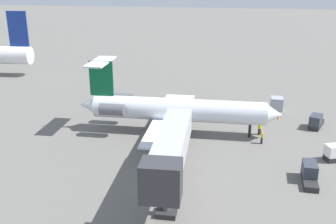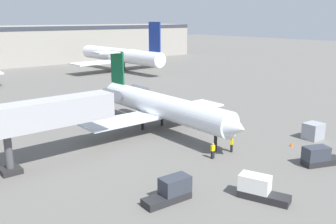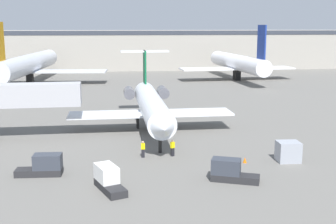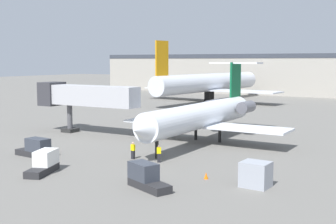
{
  "view_description": "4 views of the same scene",
  "coord_description": "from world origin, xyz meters",
  "px_view_note": "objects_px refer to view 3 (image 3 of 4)",
  "views": [
    {
      "loc": [
        -48.23,
        -6.74,
        20.35
      ],
      "look_at": [
        -1.63,
        0.69,
        3.83
      ],
      "focal_mm": 42.91,
      "sensor_mm": 36.0,
      "label": 1
    },
    {
      "loc": [
        -26.81,
        -35.8,
        14.03
      ],
      "look_at": [
        -0.58,
        -3.49,
        3.4
      ],
      "focal_mm": 39.58,
      "sensor_mm": 36.0,
      "label": 2
    },
    {
      "loc": [
        -3.69,
        -53.42,
        12.91
      ],
      "look_at": [
        3.17,
        0.57,
        2.26
      ],
      "focal_mm": 47.29,
      "sensor_mm": 36.0,
      "label": 3
    },
    {
      "loc": [
        24.89,
        -46.39,
        9.66
      ],
      "look_at": [
        -1.11,
        -3.95,
        3.95
      ],
      "focal_mm": 48.16,
      "sensor_mm": 36.0,
      "label": 4
    }
  ],
  "objects_px": {
    "baggage_tug_spare": "(108,179)",
    "parked_airliner_west_mid": "(238,63)",
    "jet_bridge": "(5,97)",
    "ground_crew_loader": "(143,149)",
    "baggage_tug_trailing": "(230,171)",
    "parked_airliner_west_end": "(29,64)",
    "baggage_tug_lead": "(44,166)",
    "regional_jet": "(151,104)",
    "cargo_container_uld": "(288,152)",
    "traffic_cone_near": "(245,160)",
    "ground_crew_marshaller": "(173,148)"
  },
  "relations": [
    {
      "from": "baggage_tug_trailing",
      "to": "cargo_container_uld",
      "type": "distance_m",
      "value": 8.42
    },
    {
      "from": "traffic_cone_near",
      "to": "parked_airliner_west_mid",
      "type": "relative_size",
      "value": 0.02
    },
    {
      "from": "jet_bridge",
      "to": "ground_crew_loader",
      "type": "relative_size",
      "value": 8.95
    },
    {
      "from": "cargo_container_uld",
      "to": "traffic_cone_near",
      "type": "distance_m",
      "value": 4.33
    },
    {
      "from": "baggage_tug_lead",
      "to": "baggage_tug_spare",
      "type": "relative_size",
      "value": 0.96
    },
    {
      "from": "jet_bridge",
      "to": "baggage_tug_trailing",
      "type": "relative_size",
      "value": 3.57
    },
    {
      "from": "jet_bridge",
      "to": "baggage_tug_lead",
      "type": "distance_m",
      "value": 15.42
    },
    {
      "from": "parked_airliner_west_mid",
      "to": "jet_bridge",
      "type": "bearing_deg",
      "value": -129.26
    },
    {
      "from": "cargo_container_uld",
      "to": "parked_airliner_west_end",
      "type": "relative_size",
      "value": 0.05
    },
    {
      "from": "regional_jet",
      "to": "cargo_container_uld",
      "type": "bearing_deg",
      "value": -50.47
    },
    {
      "from": "ground_crew_loader",
      "to": "baggage_tug_lead",
      "type": "bearing_deg",
      "value": -154.73
    },
    {
      "from": "jet_bridge",
      "to": "parked_airliner_west_mid",
      "type": "xyz_separation_m",
      "value": [
        42.15,
        51.57,
        -0.85
      ]
    },
    {
      "from": "traffic_cone_near",
      "to": "cargo_container_uld",
      "type": "bearing_deg",
      "value": -0.84
    },
    {
      "from": "cargo_container_uld",
      "to": "traffic_cone_near",
      "type": "height_order",
      "value": "cargo_container_uld"
    },
    {
      "from": "baggage_tug_lead",
      "to": "baggage_tug_trailing",
      "type": "height_order",
      "value": "same"
    },
    {
      "from": "traffic_cone_near",
      "to": "baggage_tug_spare",
      "type": "bearing_deg",
      "value": -157.46
    },
    {
      "from": "ground_crew_marshaller",
      "to": "baggage_tug_trailing",
      "type": "xyz_separation_m",
      "value": [
        3.83,
        -7.81,
        -0.02
      ]
    },
    {
      "from": "parked_airliner_west_mid",
      "to": "baggage_tug_spare",
      "type": "bearing_deg",
      "value": -113.73
    },
    {
      "from": "baggage_tug_trailing",
      "to": "parked_airliner_west_mid",
      "type": "xyz_separation_m",
      "value": [
        20.25,
        68.59,
        3.3
      ]
    },
    {
      "from": "parked_airliner_west_end",
      "to": "baggage_tug_lead",
      "type": "bearing_deg",
      "value": -79.13
    },
    {
      "from": "ground_crew_marshaller",
      "to": "parked_airliner_west_mid",
      "type": "xyz_separation_m",
      "value": [
        24.07,
        60.77,
        3.28
      ]
    },
    {
      "from": "ground_crew_marshaller",
      "to": "cargo_container_uld",
      "type": "height_order",
      "value": "cargo_container_uld"
    },
    {
      "from": "ground_crew_loader",
      "to": "parked_airliner_west_mid",
      "type": "height_order",
      "value": "parked_airliner_west_mid"
    },
    {
      "from": "cargo_container_uld",
      "to": "traffic_cone_near",
      "type": "bearing_deg",
      "value": 179.16
    },
    {
      "from": "baggage_tug_lead",
      "to": "parked_airliner_west_mid",
      "type": "bearing_deg",
      "value": 61.03
    },
    {
      "from": "baggage_tug_trailing",
      "to": "baggage_tug_spare",
      "type": "xyz_separation_m",
      "value": [
        -10.2,
        -0.66,
        0.0
      ]
    },
    {
      "from": "baggage_tug_spare",
      "to": "cargo_container_uld",
      "type": "xyz_separation_m",
      "value": [
        17.21,
        5.31,
        0.14
      ]
    },
    {
      "from": "jet_bridge",
      "to": "parked_airliner_west_end",
      "type": "xyz_separation_m",
      "value": [
        -6.2,
        50.47,
        -0.59
      ]
    },
    {
      "from": "baggage_tug_spare",
      "to": "parked_airliner_west_mid",
      "type": "bearing_deg",
      "value": 66.27
    },
    {
      "from": "jet_bridge",
      "to": "baggage_tug_trailing",
      "type": "xyz_separation_m",
      "value": [
        21.9,
        -17.01,
        -4.15
      ]
    },
    {
      "from": "jet_bridge",
      "to": "ground_crew_marshaller",
      "type": "relative_size",
      "value": 8.95
    },
    {
      "from": "traffic_cone_near",
      "to": "regional_jet",
      "type": "bearing_deg",
      "value": 118.08
    },
    {
      "from": "cargo_container_uld",
      "to": "parked_airliner_west_end",
      "type": "xyz_separation_m",
      "value": [
        -35.11,
        62.83,
        3.42
      ]
    },
    {
      "from": "ground_crew_loader",
      "to": "cargo_container_uld",
      "type": "relative_size",
      "value": 0.77
    },
    {
      "from": "jet_bridge",
      "to": "ground_crew_marshaller",
      "type": "distance_m",
      "value": 20.69
    },
    {
      "from": "traffic_cone_near",
      "to": "jet_bridge",
      "type": "bearing_deg",
      "value": 153.48
    },
    {
      "from": "regional_jet",
      "to": "baggage_tug_lead",
      "type": "relative_size",
      "value": 6.56
    },
    {
      "from": "baggage_tug_lead",
      "to": "parked_airliner_west_mid",
      "type": "height_order",
      "value": "parked_airliner_west_mid"
    },
    {
      "from": "baggage_tug_lead",
      "to": "ground_crew_marshaller",
      "type": "bearing_deg",
      "value": 19.93
    },
    {
      "from": "parked_airliner_west_mid",
      "to": "regional_jet",
      "type": "bearing_deg",
      "value": -117.04
    },
    {
      "from": "regional_jet",
      "to": "ground_crew_marshaller",
      "type": "distance_m",
      "value": 11.69
    },
    {
      "from": "parked_airliner_west_end",
      "to": "baggage_tug_spare",
      "type": "bearing_deg",
      "value": -75.28
    },
    {
      "from": "jet_bridge",
      "to": "baggage_tug_lead",
      "type": "height_order",
      "value": "jet_bridge"
    },
    {
      "from": "baggage_tug_spare",
      "to": "regional_jet",
      "type": "bearing_deg",
      "value": 75.23
    },
    {
      "from": "jet_bridge",
      "to": "parked_airliner_west_mid",
      "type": "height_order",
      "value": "parked_airliner_west_mid"
    },
    {
      "from": "ground_crew_loader",
      "to": "cargo_container_uld",
      "type": "xyz_separation_m",
      "value": [
        13.82,
        -3.07,
        0.12
      ]
    },
    {
      "from": "regional_jet",
      "to": "ground_crew_loader",
      "type": "distance_m",
      "value": 11.86
    },
    {
      "from": "ground_crew_loader",
      "to": "baggage_tug_spare",
      "type": "xyz_separation_m",
      "value": [
        -3.39,
        -8.37,
        -0.02
      ]
    },
    {
      "from": "ground_crew_loader",
      "to": "baggage_tug_spare",
      "type": "distance_m",
      "value": 9.04
    },
    {
      "from": "ground_crew_marshaller",
      "to": "baggage_tug_trailing",
      "type": "distance_m",
      "value": 8.7
    }
  ]
}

